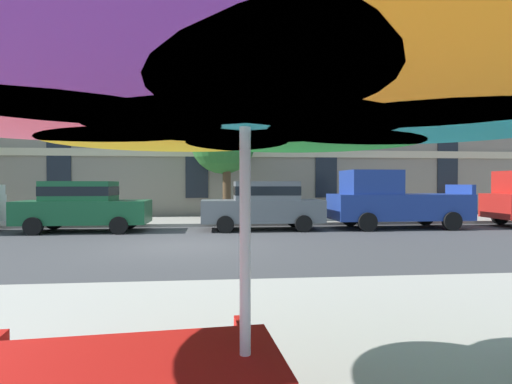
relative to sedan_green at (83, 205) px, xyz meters
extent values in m
plane|color=#424244|center=(3.74, -3.70, -0.95)|extent=(120.00, 120.00, 0.00)
cube|color=#9E998E|center=(3.74, 3.10, -0.89)|extent=(56.00, 3.60, 0.12)
cube|color=gray|center=(3.74, 11.30, 8.65)|extent=(45.28, 12.00, 19.20)
cube|color=beige|center=(3.74, 5.26, 2.25)|extent=(44.38, 0.08, 0.36)
cube|color=beige|center=(3.74, 5.26, 5.45)|extent=(44.38, 0.08, 0.36)
cube|color=beige|center=(3.74, 5.26, 8.65)|extent=(44.38, 0.08, 0.36)
cube|color=black|center=(-2.73, 5.27, 9.05)|extent=(1.10, 0.06, 18.00)
cube|color=black|center=(3.74, 5.27, 9.05)|extent=(1.10, 0.06, 18.00)
cube|color=black|center=(10.21, 5.27, 9.05)|extent=(1.10, 0.06, 18.00)
cube|color=black|center=(16.68, 5.27, 9.05)|extent=(1.10, 0.06, 18.00)
cube|color=#195933|center=(0.05, 0.00, -0.25)|extent=(4.40, 1.76, 0.80)
cube|color=#195933|center=(-0.10, 0.00, 0.49)|extent=(2.30, 1.55, 0.68)
cube|color=black|center=(-0.10, 0.00, 0.49)|extent=(2.32, 1.57, 0.32)
cylinder|color=black|center=(1.42, 0.88, -0.65)|extent=(0.60, 0.22, 0.60)
cylinder|color=black|center=(1.42, -0.88, -0.65)|extent=(0.60, 0.22, 0.60)
cylinder|color=black|center=(-1.31, 0.88, -0.65)|extent=(0.60, 0.22, 0.60)
cylinder|color=black|center=(-1.31, -0.88, -0.65)|extent=(0.60, 0.22, 0.60)
cube|color=slate|center=(6.33, 0.00, -0.25)|extent=(4.40, 1.76, 0.80)
cube|color=slate|center=(6.48, 0.00, 0.49)|extent=(2.30, 1.55, 0.68)
cube|color=black|center=(6.48, 0.00, 0.49)|extent=(2.32, 1.57, 0.32)
cylinder|color=black|center=(4.96, -0.88, -0.65)|extent=(0.60, 0.22, 0.60)
cylinder|color=black|center=(4.96, 0.88, -0.65)|extent=(0.60, 0.22, 0.60)
cylinder|color=black|center=(7.69, -0.88, -0.65)|extent=(0.60, 0.22, 0.60)
cylinder|color=black|center=(7.69, 0.88, -0.65)|extent=(0.60, 0.22, 0.60)
cube|color=navy|center=(11.56, 0.00, -0.13)|extent=(5.10, 1.90, 0.96)
cube|color=navy|center=(10.46, 0.00, 0.80)|extent=(1.90, 1.75, 0.90)
cube|color=navy|center=(14.03, 0.00, 0.53)|extent=(0.16, 1.75, 0.36)
cylinder|color=black|center=(13.14, 0.95, -0.61)|extent=(0.68, 0.22, 0.68)
cylinder|color=black|center=(13.14, -0.95, -0.61)|extent=(0.68, 0.22, 0.68)
cylinder|color=black|center=(9.98, 0.95, -0.61)|extent=(0.68, 0.22, 0.68)
cylinder|color=black|center=(9.98, -0.95, -0.61)|extent=(0.68, 0.22, 0.68)
cylinder|color=black|center=(16.41, 0.95, -0.61)|extent=(0.68, 0.22, 0.68)
cylinder|color=#4C3823|center=(5.13, 3.08, 0.24)|extent=(0.36, 0.36, 2.37)
sphere|color=#2D702D|center=(4.98, 3.37, 2.63)|extent=(2.90, 2.90, 2.90)
sphere|color=#2D702D|center=(5.02, 3.08, 2.27)|extent=(1.90, 1.90, 1.90)
cylinder|color=silver|center=(4.78, -12.70, 0.24)|extent=(0.06, 0.06, 2.38)
cone|color=#199EB2|center=(5.78, -12.70, 1.24)|extent=(1.75, 1.75, 0.39)
cone|color=green|center=(5.28, -11.83, 1.24)|extent=(1.75, 1.75, 0.39)
cone|color=yellow|center=(4.28, -11.83, 1.24)|extent=(1.75, 1.75, 0.39)
cone|color=#E5668C|center=(3.78, -12.70, 1.24)|extent=(1.75, 1.75, 0.39)
cone|color=#662D9E|center=(4.28, -13.57, 1.24)|extent=(1.75, 1.75, 0.39)
cone|color=orange|center=(5.28, -13.57, 1.24)|extent=(1.75, 1.75, 0.39)
cone|color=#199EB2|center=(4.78, -12.70, 1.28)|extent=(1.68, 1.68, 0.47)
cube|color=red|center=(4.07, -12.71, -0.21)|extent=(1.86, 0.95, 0.06)
cube|color=red|center=(4.02, -12.09, -0.51)|extent=(1.82, 0.43, 0.05)
camera|label=1|loc=(4.62, -14.87, 0.74)|focal=28.66mm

